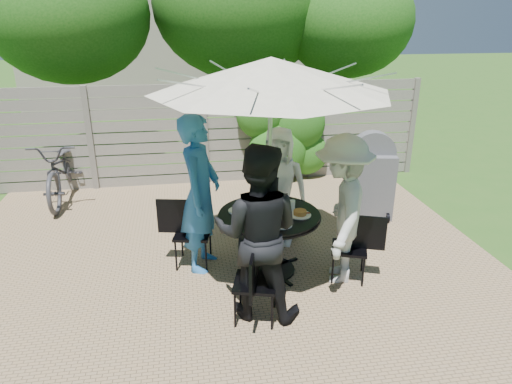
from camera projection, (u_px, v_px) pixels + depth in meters
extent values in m
plane|color=#2C571B|center=(222.00, 262.00, 5.83)|extent=(60.00, 60.00, 0.00)
cube|color=#8F7453|center=(218.00, 243.00, 6.29)|extent=(7.00, 6.00, 0.02)
cube|color=gray|center=(205.00, 135.00, 8.25)|extent=(8.00, 0.10, 1.85)
ellipsoid|color=#2B6316|center=(282.00, 135.00, 8.33)|extent=(1.20, 0.70, 1.80)
cube|color=#A09485|center=(188.00, 28.00, 15.95)|extent=(10.00, 6.00, 5.00)
ellipsoid|color=#1A4E12|center=(68.00, 14.00, 8.97)|extent=(3.20, 3.20, 2.72)
ellipsoid|color=#1A4E12|center=(240.00, 3.00, 9.88)|extent=(3.80, 3.80, 3.23)
ellipsoid|color=#1A4E12|center=(347.00, 21.00, 9.70)|extent=(2.80, 2.80, 2.38)
cylinder|color=black|center=(269.00, 215.00, 5.35)|extent=(1.52, 1.52, 0.03)
cylinder|color=black|center=(269.00, 244.00, 5.49)|extent=(0.09, 0.09, 0.77)
cylinder|color=black|center=(269.00, 270.00, 5.62)|extent=(0.64, 0.64, 0.04)
cylinder|color=silver|center=(270.00, 179.00, 5.19)|extent=(0.05, 0.05, 2.42)
cone|color=beige|center=(271.00, 75.00, 4.77)|extent=(3.35, 3.35, 0.37)
cube|color=black|center=(279.00, 210.00, 6.35)|extent=(0.55, 0.55, 0.03)
cube|color=black|center=(282.00, 190.00, 6.45)|extent=(0.20, 0.38, 0.42)
imported|color=white|center=(278.00, 187.00, 6.10)|extent=(0.92, 0.75, 1.62)
cube|color=black|center=(193.00, 234.00, 5.62)|extent=(0.51, 0.51, 0.03)
cube|color=black|center=(174.00, 216.00, 5.55)|extent=(0.42, 0.12, 0.44)
imported|color=#296CB3|center=(200.00, 195.00, 5.41)|extent=(0.67, 0.82, 1.93)
cube|color=black|center=(255.00, 282.00, 4.60)|extent=(0.52, 0.52, 0.03)
cube|color=black|center=(253.00, 274.00, 4.32)|extent=(0.14, 0.42, 0.44)
imported|color=black|center=(257.00, 234.00, 4.53)|extent=(1.08, 0.96, 1.85)
cube|color=black|center=(349.00, 248.00, 5.33)|extent=(0.51, 0.51, 0.03)
cube|color=black|center=(368.00, 233.00, 5.21)|extent=(0.39, 0.16, 0.41)
imported|color=beige|center=(342.00, 210.00, 5.18)|extent=(0.99, 1.29, 1.76)
cylinder|color=white|center=(273.00, 201.00, 5.67)|extent=(0.26, 0.26, 0.01)
cylinder|color=#A56230|center=(273.00, 199.00, 5.66)|extent=(0.15, 0.15, 0.05)
cylinder|color=white|center=(239.00, 211.00, 5.40)|extent=(0.26, 0.26, 0.01)
cylinder|color=#A56230|center=(239.00, 208.00, 5.39)|extent=(0.15, 0.15, 0.05)
cylinder|color=white|center=(265.00, 226.00, 5.01)|extent=(0.26, 0.26, 0.01)
cylinder|color=#A56230|center=(265.00, 223.00, 5.00)|extent=(0.15, 0.15, 0.05)
cylinder|color=white|center=(300.00, 215.00, 5.28)|extent=(0.26, 0.26, 0.01)
cylinder|color=#A56230|center=(300.00, 212.00, 5.27)|extent=(0.15, 0.15, 0.05)
cylinder|color=white|center=(281.00, 225.00, 5.04)|extent=(0.24, 0.24, 0.01)
cylinder|color=#A56230|center=(282.00, 222.00, 5.03)|extent=(0.14, 0.14, 0.05)
cylinder|color=silver|center=(246.00, 210.00, 5.26)|extent=(0.07, 0.07, 0.14)
cylinder|color=silver|center=(275.00, 218.00, 5.06)|extent=(0.07, 0.07, 0.14)
cylinder|color=silver|center=(292.00, 206.00, 5.37)|extent=(0.07, 0.07, 0.14)
cylinder|color=#59280C|center=(265.00, 205.00, 5.37)|extent=(0.09, 0.09, 0.16)
cylinder|color=#C6B293|center=(280.00, 202.00, 5.51)|extent=(0.08, 0.08, 0.12)
imported|color=#333338|center=(63.00, 169.00, 7.66)|extent=(0.73, 2.05, 1.07)
cube|color=#525357|center=(369.00, 185.00, 6.99)|extent=(0.75, 0.62, 1.02)
cylinder|color=#525357|center=(372.00, 153.00, 6.81)|extent=(0.70, 0.32, 0.67)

